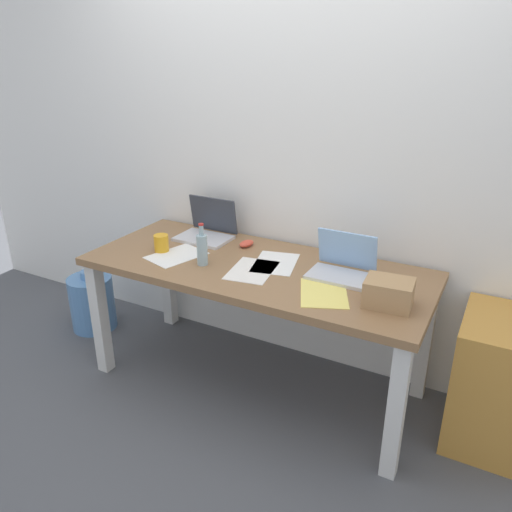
{
  "coord_description": "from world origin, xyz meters",
  "views": [
    {
      "loc": [
        1.11,
        -2.08,
        1.76
      ],
      "look_at": [
        0.0,
        0.0,
        0.77
      ],
      "focal_mm": 34.94,
      "sensor_mm": 36.0,
      "label": 1
    }
  ],
  "objects_px": {
    "desk": "(256,281)",
    "beer_bottle": "(202,249)",
    "laptop_left": "(207,230)",
    "laptop_right": "(342,267)",
    "coffee_mug": "(161,243)",
    "computer_mouse": "(247,244)",
    "water_cooler_jug": "(92,302)",
    "cardboard_box": "(389,293)",
    "filing_cabinet": "(499,382)"
  },
  "relations": [
    {
      "from": "desk",
      "to": "beer_bottle",
      "type": "distance_m",
      "value": 0.33
    },
    {
      "from": "laptop_left",
      "to": "laptop_right",
      "type": "distance_m",
      "value": 0.89
    },
    {
      "from": "laptop_right",
      "to": "coffee_mug",
      "type": "distance_m",
      "value": 1.0
    },
    {
      "from": "laptop_right",
      "to": "computer_mouse",
      "type": "relative_size",
      "value": 3.02
    },
    {
      "from": "desk",
      "to": "computer_mouse",
      "type": "xyz_separation_m",
      "value": [
        -0.17,
        0.21,
        0.11
      ]
    },
    {
      "from": "beer_bottle",
      "to": "water_cooler_jug",
      "type": "height_order",
      "value": "beer_bottle"
    },
    {
      "from": "desk",
      "to": "cardboard_box",
      "type": "relative_size",
      "value": 8.85
    },
    {
      "from": "laptop_left",
      "to": "computer_mouse",
      "type": "xyz_separation_m",
      "value": [
        0.27,
        -0.01,
        -0.03
      ]
    },
    {
      "from": "laptop_right",
      "to": "cardboard_box",
      "type": "height_order",
      "value": "laptop_right"
    },
    {
      "from": "desk",
      "to": "water_cooler_jug",
      "type": "height_order",
      "value": "desk"
    },
    {
      "from": "coffee_mug",
      "to": "computer_mouse",
      "type": "bearing_deg",
      "value": 37.27
    },
    {
      "from": "laptop_right",
      "to": "water_cooler_jug",
      "type": "distance_m",
      "value": 1.79
    },
    {
      "from": "laptop_left",
      "to": "cardboard_box",
      "type": "distance_m",
      "value": 1.21
    },
    {
      "from": "cardboard_box",
      "to": "filing_cabinet",
      "type": "xyz_separation_m",
      "value": [
        0.5,
        0.26,
        -0.46
      ]
    },
    {
      "from": "laptop_left",
      "to": "computer_mouse",
      "type": "relative_size",
      "value": 3.1
    },
    {
      "from": "laptop_left",
      "to": "cardboard_box",
      "type": "relative_size",
      "value": 1.52
    },
    {
      "from": "computer_mouse",
      "to": "coffee_mug",
      "type": "height_order",
      "value": "coffee_mug"
    },
    {
      "from": "computer_mouse",
      "to": "coffee_mug",
      "type": "bearing_deg",
      "value": -131.28
    },
    {
      "from": "desk",
      "to": "laptop_left",
      "type": "bearing_deg",
      "value": 153.71
    },
    {
      "from": "water_cooler_jug",
      "to": "filing_cabinet",
      "type": "distance_m",
      "value": 2.48
    },
    {
      "from": "beer_bottle",
      "to": "filing_cabinet",
      "type": "height_order",
      "value": "beer_bottle"
    },
    {
      "from": "filing_cabinet",
      "to": "laptop_right",
      "type": "bearing_deg",
      "value": -175.6
    },
    {
      "from": "laptop_left",
      "to": "coffee_mug",
      "type": "height_order",
      "value": "laptop_left"
    },
    {
      "from": "coffee_mug",
      "to": "filing_cabinet",
      "type": "xyz_separation_m",
      "value": [
        1.76,
        0.22,
        -0.45
      ]
    },
    {
      "from": "computer_mouse",
      "to": "coffee_mug",
      "type": "distance_m",
      "value": 0.47
    },
    {
      "from": "coffee_mug",
      "to": "water_cooler_jug",
      "type": "bearing_deg",
      "value": 172.57
    },
    {
      "from": "desk",
      "to": "laptop_left",
      "type": "height_order",
      "value": "laptop_left"
    },
    {
      "from": "beer_bottle",
      "to": "cardboard_box",
      "type": "relative_size",
      "value": 1.1
    },
    {
      "from": "laptop_right",
      "to": "beer_bottle",
      "type": "bearing_deg",
      "value": -163.0
    },
    {
      "from": "laptop_right",
      "to": "beer_bottle",
      "type": "height_order",
      "value": "beer_bottle"
    },
    {
      "from": "computer_mouse",
      "to": "water_cooler_jug",
      "type": "relative_size",
      "value": 0.24
    },
    {
      "from": "laptop_left",
      "to": "water_cooler_jug",
      "type": "xyz_separation_m",
      "value": [
        -0.81,
        -0.21,
        -0.59
      ]
    },
    {
      "from": "coffee_mug",
      "to": "water_cooler_jug",
      "type": "xyz_separation_m",
      "value": [
        -0.71,
        0.09,
        -0.59
      ]
    },
    {
      "from": "coffee_mug",
      "to": "cardboard_box",
      "type": "bearing_deg",
      "value": -1.71
    },
    {
      "from": "laptop_right",
      "to": "computer_mouse",
      "type": "xyz_separation_m",
      "value": [
        -0.61,
        0.12,
        -0.03
      ]
    },
    {
      "from": "desk",
      "to": "computer_mouse",
      "type": "height_order",
      "value": "computer_mouse"
    },
    {
      "from": "water_cooler_jug",
      "to": "laptop_right",
      "type": "bearing_deg",
      "value": 2.4
    },
    {
      "from": "desk",
      "to": "cardboard_box",
      "type": "height_order",
      "value": "cardboard_box"
    },
    {
      "from": "laptop_left",
      "to": "laptop_right",
      "type": "bearing_deg",
      "value": -8.79
    },
    {
      "from": "cardboard_box",
      "to": "water_cooler_jug",
      "type": "xyz_separation_m",
      "value": [
        -1.97,
        0.13,
        -0.6
      ]
    },
    {
      "from": "laptop_right",
      "to": "cardboard_box",
      "type": "bearing_deg",
      "value": -35.67
    },
    {
      "from": "cardboard_box",
      "to": "coffee_mug",
      "type": "xyz_separation_m",
      "value": [
        -1.26,
        0.04,
        -0.01
      ]
    },
    {
      "from": "computer_mouse",
      "to": "filing_cabinet",
      "type": "bearing_deg",
      "value": 8.82
    },
    {
      "from": "laptop_right",
      "to": "beer_bottle",
      "type": "relative_size",
      "value": 1.35
    },
    {
      "from": "water_cooler_jug",
      "to": "filing_cabinet",
      "type": "xyz_separation_m",
      "value": [
        2.47,
        0.13,
        0.13
      ]
    },
    {
      "from": "desk",
      "to": "laptop_right",
      "type": "height_order",
      "value": "laptop_right"
    },
    {
      "from": "water_cooler_jug",
      "to": "beer_bottle",
      "type": "bearing_deg",
      "value": -7.76
    },
    {
      "from": "desk",
      "to": "coffee_mug",
      "type": "bearing_deg",
      "value": -171.82
    },
    {
      "from": "laptop_left",
      "to": "cardboard_box",
      "type": "bearing_deg",
      "value": -16.2
    },
    {
      "from": "laptop_left",
      "to": "beer_bottle",
      "type": "distance_m",
      "value": 0.4
    }
  ]
}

